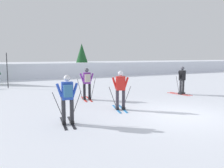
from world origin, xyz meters
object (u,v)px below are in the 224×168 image
at_px(skier_blue, 67,97).
at_px(skier_black, 182,80).
at_px(trail_marker_pole, 7,71).
at_px(skier_purple, 87,82).
at_px(skier_red, 120,89).
at_px(conifer_far_centre, 82,57).

bearing_deg(skier_blue, skier_black, 20.78).
xyz_separation_m(skier_black, trail_marker_pole, (-9.41, 7.77, 0.38)).
relative_size(skier_blue, skier_black, 1.00).
bearing_deg(skier_black, trail_marker_pole, 140.46).
bearing_deg(skier_purple, skier_black, -8.91).
bearing_deg(skier_red, trail_marker_pole, 112.96).
bearing_deg(conifer_far_centre, skier_red, -103.98).
bearing_deg(conifer_far_centre, skier_blue, -110.51).
relative_size(skier_blue, conifer_far_centre, 0.45).
height_order(skier_black, skier_purple, same).
height_order(skier_red, conifer_far_centre, conifer_far_centre).
xyz_separation_m(skier_purple, trail_marker_pole, (-3.60, 6.86, 0.34)).
bearing_deg(skier_black, skier_blue, -159.22).
bearing_deg(trail_marker_pole, conifer_far_centre, 43.85).
relative_size(skier_black, skier_purple, 1.00).
height_order(skier_blue, conifer_far_centre, conifer_far_centre).
distance_m(skier_purple, trail_marker_pole, 7.75).
relative_size(skier_purple, trail_marker_pole, 0.66).
height_order(skier_purple, trail_marker_pole, trail_marker_pole).
xyz_separation_m(skier_purple, skier_red, (0.50, -2.81, -0.04)).
bearing_deg(trail_marker_pole, skier_blue, -82.40).
relative_size(skier_blue, skier_red, 1.00).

